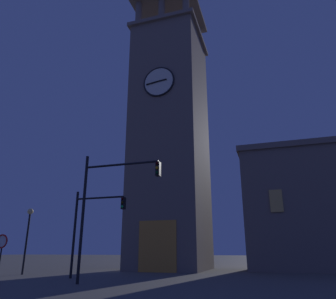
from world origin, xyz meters
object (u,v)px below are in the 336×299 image
Objects in this scene: street_lamp at (28,227)px; no_horn_sign at (2,245)px; traffic_signal_mid at (106,196)px; traffic_signal_near at (91,219)px; clocktower at (171,137)px.

street_lamp is 1.86× the size of no_horn_sign.
no_horn_sign is at bearing 2.91° from traffic_signal_mid.
traffic_signal_mid is 1.45× the size of street_lamp.
traffic_signal_near is 0.79× the size of traffic_signal_mid.
no_horn_sign is at bearing 67.50° from clocktower.
street_lamp is at bearing 46.11° from clocktower.
no_horn_sign is (-2.72, 5.00, -1.35)m from street_lamp.
no_horn_sign is at bearing 118.55° from street_lamp.
clocktower reaches higher than traffic_signal_near.
no_horn_sign is (5.70, 13.75, -10.63)m from clocktower.
traffic_signal_mid is at bearing 92.42° from clocktower.
traffic_signal_near reaches higher than street_lamp.
traffic_signal_near reaches higher than no_horn_sign.
traffic_signal_near is at bearing -137.91° from no_horn_sign.
traffic_signal_mid is 6.75m from no_horn_sign.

